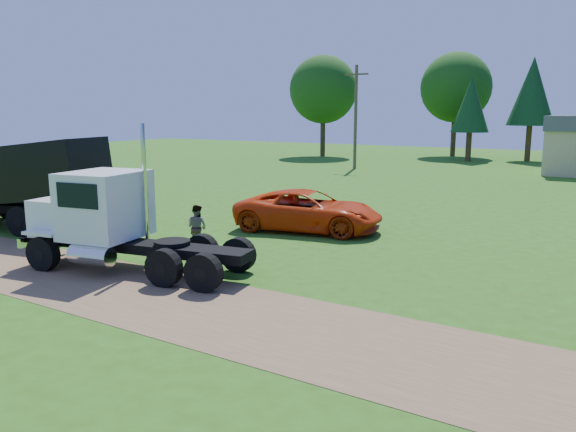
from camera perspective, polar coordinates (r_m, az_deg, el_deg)
The scene contains 7 objects.
ground at distance 13.81m, azimuth -3.15°, elevation -10.60°, with size 140.00×140.00×0.00m, color #305713.
dirt_track at distance 13.81m, azimuth -3.15°, elevation -10.57°, with size 120.00×4.20×0.01m, color brown.
white_semi_tractor at distance 18.84m, azimuth -17.85°, elevation -0.36°, with size 7.85×3.76×4.63m.
black_dump_truck at distance 26.80m, azimuth -26.19°, elevation 3.46°, with size 9.35×4.84×3.97m.
navy_truck at distance 27.77m, azimuth -24.56°, elevation 2.16°, with size 6.37×4.25×2.73m.
orange_pickup at distance 23.79m, azimuth 2.10°, elevation 0.56°, with size 2.86×6.21×1.72m, color red.
spectator_b at distance 20.74m, azimuth -9.24°, elevation -1.14°, with size 0.81×0.63×1.66m, color #999999.
Camera 1 is at (7.45, -10.52, 4.97)m, focal length 35.00 mm.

